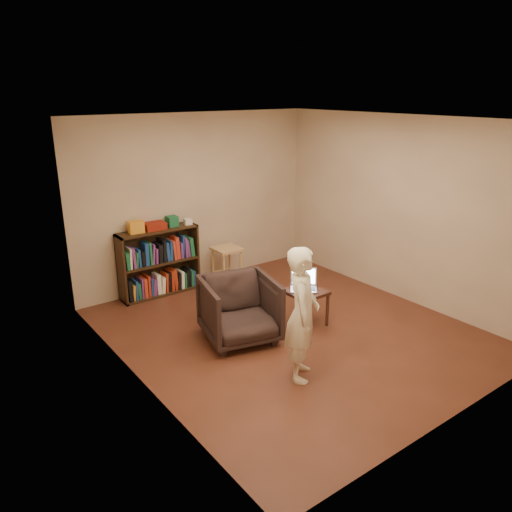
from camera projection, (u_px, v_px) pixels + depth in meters
floor at (290, 331)px, 6.34m from camera, size 4.50×4.50×0.00m
ceiling at (295, 119)px, 5.51m from camera, size 4.50×4.50×0.00m
wall_back at (197, 200)px, 7.64m from camera, size 4.00×0.00×4.00m
wall_left at (134, 267)px, 4.80m from camera, size 0.00×4.50×4.50m
wall_right at (400, 209)px, 7.05m from camera, size 0.00×4.50×4.50m
bookshelf at (159, 266)px, 7.36m from camera, size 1.20×0.30×1.00m
box_yellow at (136, 227)px, 6.97m from camera, size 0.22×0.17×0.17m
red_cloth at (154, 226)px, 7.14m from camera, size 0.31×0.24×0.10m
box_green at (172, 221)px, 7.31m from camera, size 0.15×0.15×0.15m
box_white at (188, 222)px, 7.41m from camera, size 0.12×0.12×0.09m
stool at (227, 254)px, 7.77m from camera, size 0.40×0.40×0.58m
armchair at (240, 310)px, 6.01m from camera, size 1.02×1.04×0.79m
side_table at (305, 296)px, 6.39m from camera, size 0.47×0.47×0.48m
laptop at (304, 284)px, 6.41m from camera, size 0.45×0.45×0.25m
person at (302, 314)px, 5.12m from camera, size 0.61×0.63×1.45m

